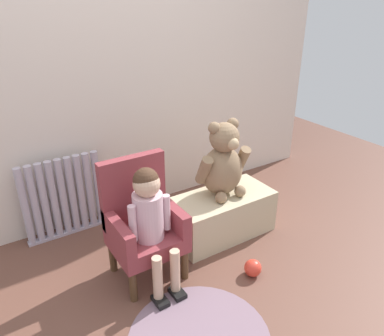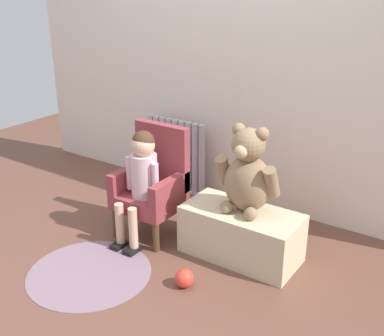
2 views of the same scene
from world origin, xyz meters
name	(u,v)px [view 1 (image 1 of 2)]	position (x,y,z in m)	size (l,w,h in m)	color
ground_plane	(212,313)	(0.00, 0.00, 0.00)	(6.00, 6.00, 0.00)	brown
back_wall	(103,54)	(0.00, 1.29, 1.20)	(3.80, 0.05, 2.40)	silver
radiator	(63,198)	(-0.43, 1.16, 0.29)	(0.56, 0.05, 0.58)	#B2A9BA
child_armchair	(142,222)	(-0.14, 0.51, 0.35)	(0.40, 0.36, 0.73)	brown
child_figure	(150,212)	(-0.14, 0.40, 0.48)	(0.25, 0.35, 0.73)	beige
low_bench	(222,215)	(0.49, 0.57, 0.15)	(0.71, 0.35, 0.31)	beige
large_teddy_bear	(223,163)	(0.50, 0.60, 0.54)	(0.39, 0.27, 0.53)	#8E7153
toy_ball	(253,268)	(0.39, 0.11, 0.05)	(0.11, 0.11, 0.11)	red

